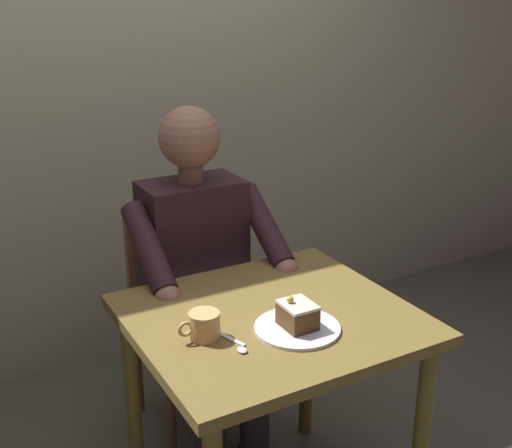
# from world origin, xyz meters

# --- Properties ---
(cafe_rear_panel) EXTENTS (6.40, 0.12, 3.00)m
(cafe_rear_panel) POSITION_xyz_m (0.00, -1.32, 1.50)
(cafe_rear_panel) COLOR #A6A885
(cafe_rear_panel) RESTS_ON ground
(dining_table) EXTENTS (0.81, 0.74, 0.76)m
(dining_table) POSITION_xyz_m (0.00, 0.00, 0.64)
(dining_table) COLOR brown
(dining_table) RESTS_ON ground
(chair) EXTENTS (0.42, 0.42, 0.89)m
(chair) POSITION_xyz_m (0.00, -0.66, 0.49)
(chair) COLOR brown
(chair) RESTS_ON ground
(seated_person) EXTENTS (0.53, 0.58, 1.29)m
(seated_person) POSITION_xyz_m (0.00, -0.49, 0.67)
(seated_person) COLOR #2F1A20
(seated_person) RESTS_ON ground
(dessert_plate) EXTENTS (0.24, 0.24, 0.01)m
(dessert_plate) POSITION_xyz_m (-0.02, 0.12, 0.76)
(dessert_plate) COLOR white
(dessert_plate) RESTS_ON dining_table
(cake_slice) EXTENTS (0.09, 0.10, 0.09)m
(cake_slice) POSITION_xyz_m (-0.02, 0.12, 0.80)
(cake_slice) COLOR #55361A
(cake_slice) RESTS_ON dessert_plate
(coffee_cup) EXTENTS (0.12, 0.09, 0.08)m
(coffee_cup) POSITION_xyz_m (0.23, 0.03, 0.80)
(coffee_cup) COLOR tan
(coffee_cup) RESTS_ON dining_table
(dessert_spoon) EXTENTS (0.04, 0.14, 0.01)m
(dessert_spoon) POSITION_xyz_m (0.18, 0.12, 0.76)
(dessert_spoon) COLOR silver
(dessert_spoon) RESTS_ON dining_table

